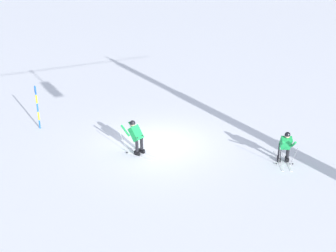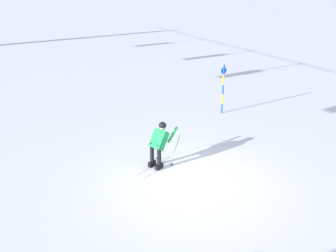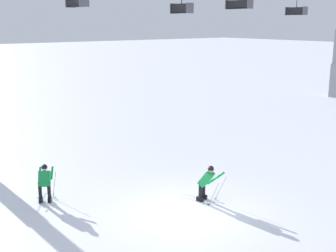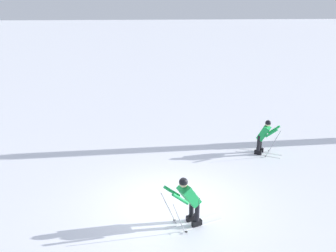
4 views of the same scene
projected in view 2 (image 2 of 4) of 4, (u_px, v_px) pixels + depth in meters
ground_plane at (189, 180)px, 11.09m from camera, size 260.00×260.00×0.00m
skier_carving_main at (159, 142)px, 11.64m from camera, size 1.12×1.75×1.58m
trail_marker_pole at (223, 88)px, 16.00m from camera, size 0.07×0.28×2.14m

